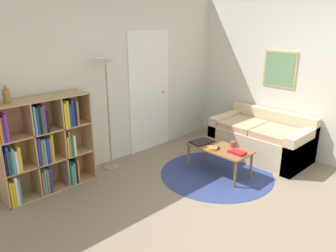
{
  "coord_description": "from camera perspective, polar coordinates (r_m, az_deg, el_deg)",
  "views": [
    {
      "loc": [
        -2.94,
        -1.39,
        2.18
      ],
      "look_at": [
        -0.16,
        1.48,
        0.85
      ],
      "focal_mm": 35.0,
      "sensor_mm": 36.0,
      "label": 1
    }
  ],
  "objects": [
    {
      "name": "ground_plane",
      "position": [
        3.92,
        17.73,
        -16.41
      ],
      "size": [
        14.0,
        14.0,
        0.0
      ],
      "primitive_type": "plane",
      "color": "gray"
    },
    {
      "name": "bottle_middle",
      "position": [
        4.16,
        -26.31,
        4.72
      ],
      "size": [
        0.08,
        0.08,
        0.21
      ],
      "color": "olive",
      "rests_on": "bookshelf"
    },
    {
      "name": "bowl",
      "position": [
        4.67,
        7.75,
        -3.86
      ],
      "size": [
        0.15,
        0.15,
        0.04
      ],
      "color": "orange",
      "rests_on": "coffee_table"
    },
    {
      "name": "couch",
      "position": [
        5.59,
        16.07,
        -2.23
      ],
      "size": [
        0.86,
        1.5,
        0.72
      ],
      "color": "#CCB793",
      "rests_on": "ground_plane"
    },
    {
      "name": "floor_lamp",
      "position": [
        4.7,
        -10.71,
        8.75
      ],
      "size": [
        0.31,
        0.31,
        1.66
      ],
      "color": "gray",
      "rests_on": "ground_plane"
    },
    {
      "name": "bookshelf",
      "position": [
        4.47,
        -20.98,
        -3.32
      ],
      "size": [
        1.19,
        0.34,
        1.24
      ],
      "color": "tan",
      "rests_on": "ground_plane"
    },
    {
      "name": "rug",
      "position": [
        4.9,
        8.42,
        -8.21
      ],
      "size": [
        1.64,
        1.64,
        0.01
      ],
      "color": "navy",
      "rests_on": "ground_plane"
    },
    {
      "name": "remote",
      "position": [
        4.76,
        8.1,
        -3.55
      ],
      "size": [
        0.07,
        0.18,
        0.02
      ],
      "color": "black",
      "rests_on": "coffee_table"
    },
    {
      "name": "cup",
      "position": [
        4.81,
        11.23,
        -3.1
      ],
      "size": [
        0.08,
        0.08,
        0.08
      ],
      "color": "#A33D33",
      "rests_on": "coffee_table"
    },
    {
      "name": "coffee_table",
      "position": [
        4.79,
        8.91,
        -4.18
      ],
      "size": [
        0.47,
        0.92,
        0.41
      ],
      "color": "brown",
      "rests_on": "ground_plane"
    },
    {
      "name": "wall_back",
      "position": [
        5.14,
        -8.21,
        8.21
      ],
      "size": [
        7.12,
        0.11,
        2.6
      ],
      "color": "silver",
      "rests_on": "ground_plane"
    },
    {
      "name": "laptop",
      "position": [
        4.91,
        5.91,
        -2.74
      ],
      "size": [
        0.36,
        0.27,
        0.02
      ],
      "color": "black",
      "rests_on": "coffee_table"
    },
    {
      "name": "book_stack_on_table",
      "position": [
        4.6,
        11.92,
        -4.47
      ],
      "size": [
        0.14,
        0.24,
        0.04
      ],
      "color": "#B21E23",
      "rests_on": "coffee_table"
    },
    {
      "name": "wall_right",
      "position": [
        5.79,
        17.35,
        8.83
      ],
      "size": [
        0.08,
        5.69,
        2.6
      ],
      "color": "silver",
      "rests_on": "ground_plane"
    }
  ]
}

